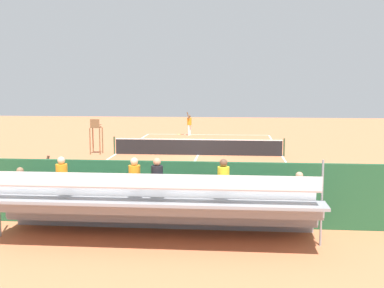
{
  "coord_description": "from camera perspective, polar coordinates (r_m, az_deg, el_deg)",
  "views": [
    {
      "loc": [
        -2.14,
        28.15,
        4.42
      ],
      "look_at": [
        0.0,
        4.0,
        1.2
      ],
      "focal_mm": 44.58,
      "sensor_mm": 36.0,
      "label": 1
    }
  ],
  "objects": [
    {
      "name": "ground_plane",
      "position": [
        28.58,
        0.71,
        -1.33
      ],
      "size": [
        60.0,
        60.0,
        0.0
      ],
      "primitive_type": "plane",
      "color": "#CC7047"
    },
    {
      "name": "court_line_markings",
      "position": [
        28.61,
        0.71,
        -1.32
      ],
      "size": [
        10.1,
        22.2,
        0.01
      ],
      "color": "white",
      "rests_on": "ground"
    },
    {
      "name": "tennis_net",
      "position": [
        28.51,
        0.71,
        -0.34
      ],
      "size": [
        10.3,
        0.1,
        1.07
      ],
      "color": "black",
      "rests_on": "ground"
    },
    {
      "name": "backdrop_wall",
      "position": [
        14.72,
        -3.46,
        -5.89
      ],
      "size": [
        18.0,
        0.16,
        2.0
      ],
      "primitive_type": "cube",
      "color": "#235633",
      "rests_on": "ground"
    },
    {
      "name": "bleacher_stand",
      "position": [
        13.41,
        -4.47,
        -7.36
      ],
      "size": [
        9.06,
        2.4,
        2.48
      ],
      "color": "gray",
      "rests_on": "ground"
    },
    {
      "name": "umpire_chair",
      "position": [
        29.43,
        -11.43,
        1.36
      ],
      "size": [
        0.67,
        0.67,
        2.14
      ],
      "color": "brown",
      "rests_on": "ground"
    },
    {
      "name": "courtside_bench",
      "position": [
        15.38,
        6.4,
        -7.03
      ],
      "size": [
        1.8,
        0.4,
        0.93
      ],
      "color": "#33383D",
      "rests_on": "ground"
    },
    {
      "name": "equipment_bag",
      "position": [
        15.43,
        -1.08,
        -8.38
      ],
      "size": [
        0.9,
        0.36,
        0.36
      ],
      "primitive_type": "cube",
      "color": "#334C8C",
      "rests_on": "ground"
    },
    {
      "name": "tennis_player",
      "position": [
        38.8,
        -0.32,
        2.53
      ],
      "size": [
        0.47,
        0.55,
        1.93
      ],
      "color": "white",
      "rests_on": "ground"
    },
    {
      "name": "tennis_racket",
      "position": [
        39.51,
        -1.54,
        1.16
      ],
      "size": [
        0.58,
        0.33,
        0.03
      ],
      "color": "black",
      "rests_on": "ground"
    },
    {
      "name": "tennis_ball_near",
      "position": [
        35.23,
        0.17,
        0.41
      ],
      "size": [
        0.07,
        0.07,
        0.07
      ],
      "primitive_type": "sphere",
      "color": "#CCDB33",
      "rests_on": "ground"
    },
    {
      "name": "tennis_ball_far",
      "position": [
        36.41,
        1.39,
        0.64
      ],
      "size": [
        0.07,
        0.07,
        0.07
      ],
      "primitive_type": "sphere",
      "color": "#CCDB33",
      "rests_on": "ground"
    },
    {
      "name": "line_judge",
      "position": [
        16.78,
        -17.21,
        -4.49
      ],
      "size": [
        0.36,
        0.53,
        1.93
      ],
      "color": "#232328",
      "rests_on": "ground"
    }
  ]
}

